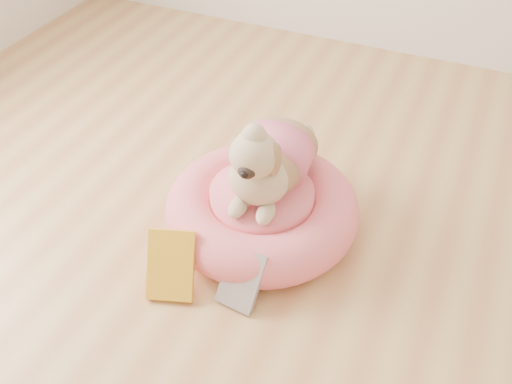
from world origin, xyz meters
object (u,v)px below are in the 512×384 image
at_px(dog, 268,146).
at_px(book_white, 241,279).
at_px(book_yellow, 171,265).
at_px(pet_bed, 262,209).

xyz_separation_m(dog, book_white, (0.06, -0.34, -0.26)).
xyz_separation_m(book_yellow, book_white, (0.22, 0.05, -0.01)).
bearing_deg(dog, pet_bed, -114.93).
xyz_separation_m(dog, book_yellow, (-0.16, -0.38, -0.25)).
distance_m(book_yellow, book_white, 0.22).
bearing_deg(book_white, pet_bed, 108.68).
relative_size(pet_bed, dog, 1.45).
height_order(dog, book_yellow, dog).
bearing_deg(book_white, dog, 106.37).
bearing_deg(dog, book_yellow, -117.37).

